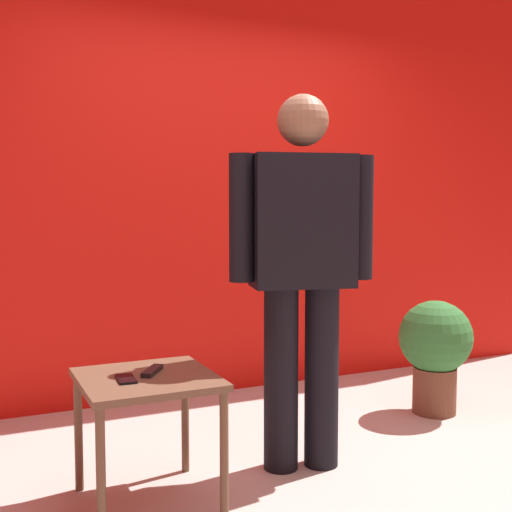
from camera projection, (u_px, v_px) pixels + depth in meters
ground_plane at (360, 480)px, 2.95m from camera, size 12.00×12.00×0.00m
back_wall_red at (225, 175)px, 4.33m from camera, size 5.45×0.12×2.92m
standing_person at (302, 262)px, 3.03m from camera, size 0.70×0.34×1.77m
side_table at (147, 394)px, 2.69m from camera, size 0.55×0.55×0.55m
cell_phone at (126, 379)px, 2.62m from camera, size 0.08×0.15×0.01m
tv_remote at (152, 371)px, 2.73m from camera, size 0.13×0.17×0.02m
potted_plant at (435, 347)px, 3.89m from camera, size 0.44×0.44×0.69m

